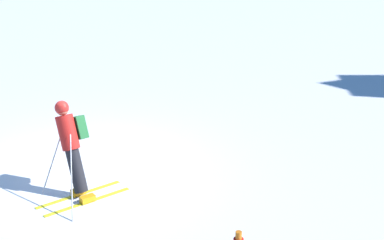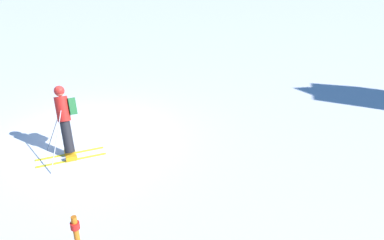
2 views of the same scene
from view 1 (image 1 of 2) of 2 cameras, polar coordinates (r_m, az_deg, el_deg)
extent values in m
plane|color=white|center=(13.54, -9.27, -4.38)|extent=(300.00, 300.00, 0.00)
cube|color=yellow|center=(12.59, -10.03, -6.54)|extent=(1.03, 1.56, 0.01)
cube|color=yellow|center=(12.31, -9.25, -7.20)|extent=(1.03, 1.56, 0.01)
cube|color=orange|center=(12.56, -10.05, -6.28)|extent=(0.27, 0.31, 0.12)
cube|color=orange|center=(12.28, -9.26, -6.93)|extent=(0.27, 0.31, 0.12)
cylinder|color=black|center=(12.37, -10.22, -4.44)|extent=(0.59, 0.51, 0.88)
cylinder|color=red|center=(12.30, -11.00, -1.08)|extent=(0.65, 0.58, 0.73)
sphere|color=tan|center=(12.28, -11.47, 0.94)|extent=(0.38, 0.36, 0.30)
sphere|color=#AD231E|center=(12.28, -11.50, 1.07)|extent=(0.44, 0.42, 0.35)
cube|color=#236633|center=(12.40, -9.96, -0.65)|extent=(0.45, 0.37, 0.51)
cylinder|color=#B7B7BC|center=(12.61, -12.38, -3.90)|extent=(0.32, 0.44, 1.12)
cylinder|color=#B7B7BC|center=(11.89, -10.66, -5.00)|extent=(1.02, 0.07, 1.28)
camera|label=2|loc=(4.52, 43.14, 5.18)|focal=35.00mm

